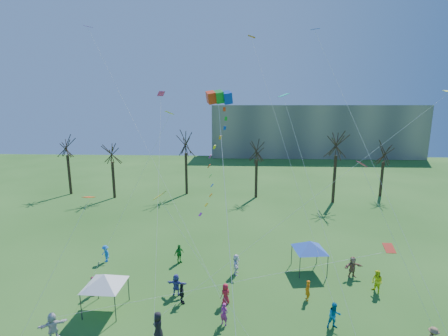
{
  "coord_description": "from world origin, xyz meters",
  "views": [
    {
      "loc": [
        -0.15,
        -13.01,
        14.55
      ],
      "look_at": [
        -1.06,
        5.0,
        11.0
      ],
      "focal_mm": 25.0,
      "sensor_mm": 36.0,
      "label": 1
    }
  ],
  "objects_px": {
    "canopy_tent_blue": "(310,246)",
    "distant_building": "(314,131)",
    "canopy_tent_white": "(104,280)",
    "big_box_kite": "(218,164)"
  },
  "relations": [
    {
      "from": "canopy_tent_blue",
      "to": "distant_building",
      "type": "bearing_deg",
      "value": 77.05
    },
    {
      "from": "canopy_tent_white",
      "to": "canopy_tent_blue",
      "type": "height_order",
      "value": "canopy_tent_blue"
    },
    {
      "from": "big_box_kite",
      "to": "canopy_tent_blue",
      "type": "bearing_deg",
      "value": 39.42
    },
    {
      "from": "big_box_kite",
      "to": "canopy_tent_white",
      "type": "relative_size",
      "value": 4.45
    },
    {
      "from": "big_box_kite",
      "to": "canopy_tent_white",
      "type": "bearing_deg",
      "value": 179.98
    },
    {
      "from": "distant_building",
      "to": "canopy_tent_white",
      "type": "distance_m",
      "value": 81.71
    },
    {
      "from": "distant_building",
      "to": "canopy_tent_white",
      "type": "height_order",
      "value": "distant_building"
    },
    {
      "from": "distant_building",
      "to": "canopy_tent_white",
      "type": "relative_size",
      "value": 16.01
    },
    {
      "from": "distant_building",
      "to": "big_box_kite",
      "type": "distance_m",
      "value": 78.8
    },
    {
      "from": "distant_building",
      "to": "canopy_tent_white",
      "type": "bearing_deg",
      "value": -112.9
    }
  ]
}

